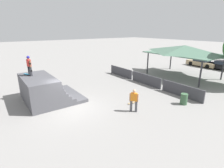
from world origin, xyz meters
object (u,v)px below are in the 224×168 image
Objects in this scene: skateboard_on_ground at (133,102)px; parked_car_black at (224,66)px; parked_car_tan at (202,63)px; skater_on_deck at (29,64)px; skateboard_on_deck at (28,74)px; trash_bin at (184,99)px; bystander_walking at (134,99)px.

skateboard_on_ground is 0.20× the size of parked_car_black.
parked_car_tan reaches higher than skateboard_on_ground.
skater_on_deck is at bearing -96.08° from parked_car_black.
skateboard_on_deck is at bearing -166.62° from skater_on_deck.
skateboard_on_deck reaches higher than skateboard_on_ground.
skateboard_on_deck is (-0.32, -0.13, -0.84)m from skater_on_deck.
parked_car_black is at bearing 71.28° from skater_on_deck.
trash_bin is 0.18× the size of parked_car_tan.
parked_car_black reaches higher than trash_bin.
skater_on_deck is at bearing -87.34° from parked_car_tan.
parked_car_tan and parked_car_black have the same top height.
bystander_walking is at bearing -108.58° from trash_bin.
skater_on_deck is 24.63m from parked_car_black.
parked_car_tan reaches higher than trash_bin.
skater_on_deck reaches higher than parked_car_black.
bystander_walking is at bearing 30.12° from skater_on_deck.
skateboard_on_ground is 3.88m from trash_bin.
skateboard_on_deck is 12.34m from trash_bin.
skateboard_on_deck is 0.53× the size of bystander_walking.
parked_car_black is (4.44, 24.30, -1.49)m from skateboard_on_deck.
skater_on_deck is 0.34× the size of parked_car_tan.
skateboard_on_ground is at bearing -78.52° from bystander_walking.
bystander_walking is 0.37× the size of parked_car_black.
bystander_walking is 0.35× the size of parked_car_tan.
skater_on_deck is at bearing 1.24° from bystander_walking.
skateboard_on_deck is 24.75m from parked_car_black.
skater_on_deck reaches higher than skateboard_on_ground.
bystander_walking reaches higher than trash_bin.
skater_on_deck reaches higher than bystander_walking.
skater_on_deck reaches higher than skateboard_on_deck.
parked_car_black reaches higher than skateboard_on_ground.
skater_on_deck is at bearing -2.09° from skateboard_on_deck.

